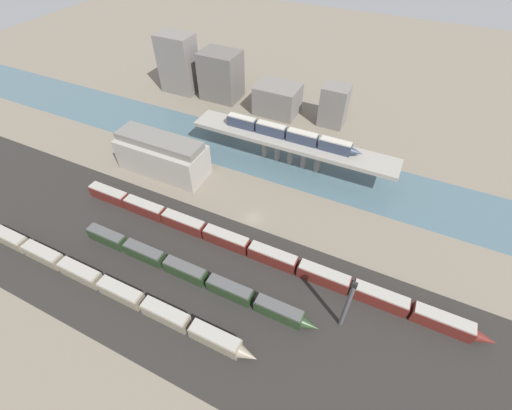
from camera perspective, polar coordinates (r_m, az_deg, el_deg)
ground_plane at (r=94.87m, az=-0.48°, el=-2.22°), size 400.00×400.00×0.00m
railbed_yard at (r=82.49m, az=-7.96°, el=-13.32°), size 280.00×42.00×0.01m
river_water at (r=113.84m, az=5.64°, el=7.07°), size 320.00×22.75×0.01m
bridge at (r=109.45m, az=5.92°, el=10.13°), size 66.06×9.53×8.86m
train_on_bridge at (r=107.85m, az=5.64°, el=11.66°), size 43.87×2.65×3.72m
train_yard_near at (r=86.96m, az=-23.85°, el=-12.04°), size 75.61×3.03×3.71m
train_yard_mid at (r=83.11m, az=-10.94°, el=-11.02°), size 62.35×2.90×3.63m
train_yard_far at (r=85.42m, az=-0.29°, el=-7.49°), size 106.84×3.07×3.83m
warehouse_building at (r=110.56m, az=-15.34°, el=8.01°), size 27.98×11.20×12.30m
signal_tower at (r=72.70m, az=14.92°, el=-15.86°), size 1.00×0.91×15.84m
city_block_far_left at (r=154.98m, az=-12.84°, el=21.97°), size 14.56×9.30×22.90m
city_block_left at (r=147.51m, az=-5.85°, el=20.67°), size 15.23×11.92×18.59m
city_block_center at (r=137.76m, az=3.60°, el=17.18°), size 16.12×12.31×10.90m
city_block_right at (r=132.24m, az=12.87°, el=15.81°), size 9.25×8.08×14.68m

